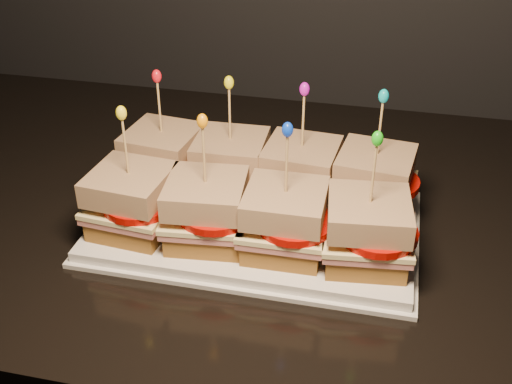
# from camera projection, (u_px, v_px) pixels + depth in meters

# --- Properties ---
(granite_slab) EXTENTS (2.70, 0.69, 0.04)m
(granite_slab) POSITION_uv_depth(u_px,v_px,m) (77.00, 189.00, 0.92)
(granite_slab) COLOR black
(granite_slab) RESTS_ON cabinet
(platter) EXTENTS (0.39, 0.24, 0.02)m
(platter) POSITION_uv_depth(u_px,v_px,m) (256.00, 223.00, 0.80)
(platter) COLOR white
(platter) RESTS_ON granite_slab
(platter_rim) EXTENTS (0.40, 0.25, 0.01)m
(platter_rim) POSITION_uv_depth(u_px,v_px,m) (256.00, 227.00, 0.80)
(platter_rim) COLOR white
(platter_rim) RESTS_ON granite_slab
(sandwich_0_bread_bot) EXTENTS (0.10, 0.10, 0.02)m
(sandwich_0_bread_bot) POSITION_uv_depth(u_px,v_px,m) (165.00, 175.00, 0.86)
(sandwich_0_bread_bot) COLOR brown
(sandwich_0_bread_bot) RESTS_ON platter
(sandwich_0_ham) EXTENTS (0.10, 0.10, 0.01)m
(sandwich_0_ham) POSITION_uv_depth(u_px,v_px,m) (164.00, 164.00, 0.85)
(sandwich_0_ham) COLOR #CB6767
(sandwich_0_ham) RESTS_ON sandwich_0_bread_bot
(sandwich_0_cheese) EXTENTS (0.11, 0.10, 0.01)m
(sandwich_0_cheese) POSITION_uv_depth(u_px,v_px,m) (164.00, 160.00, 0.85)
(sandwich_0_cheese) COLOR #FEEEA4
(sandwich_0_cheese) RESTS_ON sandwich_0_ham
(sandwich_0_tomato) EXTENTS (0.09, 0.09, 0.01)m
(sandwich_0_tomato) POSITION_uv_depth(u_px,v_px,m) (171.00, 158.00, 0.83)
(sandwich_0_tomato) COLOR #BA0B03
(sandwich_0_tomato) RESTS_ON sandwich_0_cheese
(sandwich_0_bread_top) EXTENTS (0.10, 0.10, 0.03)m
(sandwich_0_bread_top) POSITION_uv_depth(u_px,v_px,m) (162.00, 142.00, 0.83)
(sandwich_0_bread_top) COLOR #5C2C12
(sandwich_0_bread_top) RESTS_ON sandwich_0_tomato
(sandwich_0_pick) EXTENTS (0.00, 0.00, 0.09)m
(sandwich_0_pick) POSITION_uv_depth(u_px,v_px,m) (160.00, 110.00, 0.81)
(sandwich_0_pick) COLOR tan
(sandwich_0_pick) RESTS_ON sandwich_0_bread_top
(sandwich_0_frill) EXTENTS (0.01, 0.01, 0.02)m
(sandwich_0_frill) POSITION_uv_depth(u_px,v_px,m) (157.00, 76.00, 0.78)
(sandwich_0_frill) COLOR red
(sandwich_0_frill) RESTS_ON sandwich_0_pick
(sandwich_1_bread_bot) EXTENTS (0.09, 0.09, 0.02)m
(sandwich_1_bread_bot) POSITION_uv_depth(u_px,v_px,m) (231.00, 183.00, 0.84)
(sandwich_1_bread_bot) COLOR brown
(sandwich_1_bread_bot) RESTS_ON platter
(sandwich_1_ham) EXTENTS (0.10, 0.09, 0.01)m
(sandwich_1_ham) POSITION_uv_depth(u_px,v_px,m) (231.00, 172.00, 0.83)
(sandwich_1_ham) COLOR #CB6767
(sandwich_1_ham) RESTS_ON sandwich_1_bread_bot
(sandwich_1_cheese) EXTENTS (0.10, 0.10, 0.01)m
(sandwich_1_cheese) POSITION_uv_depth(u_px,v_px,m) (231.00, 167.00, 0.83)
(sandwich_1_cheese) COLOR #FEEEA4
(sandwich_1_cheese) RESTS_ON sandwich_1_ham
(sandwich_1_tomato) EXTENTS (0.09, 0.09, 0.01)m
(sandwich_1_tomato) POSITION_uv_depth(u_px,v_px,m) (239.00, 166.00, 0.82)
(sandwich_1_tomato) COLOR #BA0B03
(sandwich_1_tomato) RESTS_ON sandwich_1_cheese
(sandwich_1_bread_top) EXTENTS (0.09, 0.09, 0.03)m
(sandwich_1_bread_top) POSITION_uv_depth(u_px,v_px,m) (230.00, 149.00, 0.81)
(sandwich_1_bread_top) COLOR #5C2C12
(sandwich_1_bread_top) RESTS_ON sandwich_1_tomato
(sandwich_1_pick) EXTENTS (0.00, 0.00, 0.09)m
(sandwich_1_pick) POSITION_uv_depth(u_px,v_px,m) (230.00, 117.00, 0.79)
(sandwich_1_pick) COLOR tan
(sandwich_1_pick) RESTS_ON sandwich_1_bread_top
(sandwich_1_frill) EXTENTS (0.01, 0.01, 0.02)m
(sandwich_1_frill) POSITION_uv_depth(u_px,v_px,m) (229.00, 82.00, 0.77)
(sandwich_1_frill) COLOR yellow
(sandwich_1_frill) RESTS_ON sandwich_1_pick
(sandwich_2_bread_bot) EXTENTS (0.09, 0.09, 0.02)m
(sandwich_2_bread_bot) POSITION_uv_depth(u_px,v_px,m) (300.00, 191.00, 0.82)
(sandwich_2_bread_bot) COLOR brown
(sandwich_2_bread_bot) RESTS_ON platter
(sandwich_2_ham) EXTENTS (0.10, 0.10, 0.01)m
(sandwich_2_ham) POSITION_uv_depth(u_px,v_px,m) (301.00, 180.00, 0.81)
(sandwich_2_ham) COLOR #CB6767
(sandwich_2_ham) RESTS_ON sandwich_2_bread_bot
(sandwich_2_cheese) EXTENTS (0.10, 0.10, 0.01)m
(sandwich_2_cheese) POSITION_uv_depth(u_px,v_px,m) (301.00, 175.00, 0.81)
(sandwich_2_cheese) COLOR #FEEEA4
(sandwich_2_cheese) RESTS_ON sandwich_2_ham
(sandwich_2_tomato) EXTENTS (0.09, 0.09, 0.01)m
(sandwich_2_tomato) POSITION_uv_depth(u_px,v_px,m) (310.00, 174.00, 0.80)
(sandwich_2_tomato) COLOR #BA0B03
(sandwich_2_tomato) RESTS_ON sandwich_2_cheese
(sandwich_2_bread_top) EXTENTS (0.09, 0.09, 0.03)m
(sandwich_2_bread_top) POSITION_uv_depth(u_px,v_px,m) (302.00, 157.00, 0.80)
(sandwich_2_bread_top) COLOR #5C2C12
(sandwich_2_bread_top) RESTS_ON sandwich_2_tomato
(sandwich_2_pick) EXTENTS (0.00, 0.00, 0.09)m
(sandwich_2_pick) POSITION_uv_depth(u_px,v_px,m) (303.00, 124.00, 0.77)
(sandwich_2_pick) COLOR tan
(sandwich_2_pick) RESTS_ON sandwich_2_bread_top
(sandwich_2_frill) EXTENTS (0.01, 0.01, 0.02)m
(sandwich_2_frill) POSITION_uv_depth(u_px,v_px,m) (304.00, 89.00, 0.75)
(sandwich_2_frill) COLOR #BA11C0
(sandwich_2_frill) RESTS_ON sandwich_2_pick
(sandwich_3_bread_bot) EXTENTS (0.10, 0.10, 0.02)m
(sandwich_3_bread_bot) POSITION_uv_depth(u_px,v_px,m) (372.00, 199.00, 0.81)
(sandwich_3_bread_bot) COLOR brown
(sandwich_3_bread_bot) RESTS_ON platter
(sandwich_3_ham) EXTENTS (0.10, 0.10, 0.01)m
(sandwich_3_ham) POSITION_uv_depth(u_px,v_px,m) (373.00, 188.00, 0.80)
(sandwich_3_ham) COLOR #CB6767
(sandwich_3_ham) RESTS_ON sandwich_3_bread_bot
(sandwich_3_cheese) EXTENTS (0.11, 0.10, 0.01)m
(sandwich_3_cheese) POSITION_uv_depth(u_px,v_px,m) (374.00, 184.00, 0.79)
(sandwich_3_cheese) COLOR #FEEEA4
(sandwich_3_cheese) RESTS_ON sandwich_3_ham
(sandwich_3_tomato) EXTENTS (0.09, 0.09, 0.01)m
(sandwich_3_tomato) POSITION_uv_depth(u_px,v_px,m) (384.00, 182.00, 0.78)
(sandwich_3_tomato) COLOR #BA0B03
(sandwich_3_tomato) RESTS_ON sandwich_3_cheese
(sandwich_3_bread_top) EXTENTS (0.10, 0.10, 0.03)m
(sandwich_3_bread_top) POSITION_uv_depth(u_px,v_px,m) (376.00, 165.00, 0.78)
(sandwich_3_bread_top) COLOR #5C2C12
(sandwich_3_bread_top) RESTS_ON sandwich_3_tomato
(sandwich_3_pick) EXTENTS (0.00, 0.00, 0.09)m
(sandwich_3_pick) POSITION_uv_depth(u_px,v_px,m) (380.00, 131.00, 0.76)
(sandwich_3_pick) COLOR tan
(sandwich_3_pick) RESTS_ON sandwich_3_bread_top
(sandwich_3_frill) EXTENTS (0.01, 0.01, 0.02)m
(sandwich_3_frill) POSITION_uv_depth(u_px,v_px,m) (384.00, 96.00, 0.73)
(sandwich_3_frill) COLOR #0CA7B4
(sandwich_3_frill) RESTS_ON sandwich_3_pick
(sandwich_4_bread_bot) EXTENTS (0.09, 0.09, 0.02)m
(sandwich_4_bread_bot) POSITION_uv_depth(u_px,v_px,m) (134.00, 220.00, 0.77)
(sandwich_4_bread_bot) COLOR brown
(sandwich_4_bread_bot) RESTS_ON platter
(sandwich_4_ham) EXTENTS (0.10, 0.10, 0.01)m
(sandwich_4_ham) POSITION_uv_depth(u_px,v_px,m) (133.00, 209.00, 0.76)
(sandwich_4_ham) COLOR #CB6767
(sandwich_4_ham) RESTS_ON sandwich_4_bread_bot
(sandwich_4_cheese) EXTENTS (0.10, 0.10, 0.01)m
(sandwich_4_cheese) POSITION_uv_depth(u_px,v_px,m) (132.00, 204.00, 0.75)
(sandwich_4_cheese) COLOR #FEEEA4
(sandwich_4_cheese) RESTS_ON sandwich_4_ham
(sandwich_4_tomato) EXTENTS (0.09, 0.09, 0.01)m
(sandwich_4_tomato) POSITION_uv_depth(u_px,v_px,m) (139.00, 202.00, 0.74)
(sandwich_4_tomato) COLOR #BA0B03
(sandwich_4_tomato) RESTS_ON sandwich_4_cheese
(sandwich_4_bread_top) EXTENTS (0.10, 0.10, 0.03)m
(sandwich_4_bread_top) POSITION_uv_depth(u_px,v_px,m) (130.00, 184.00, 0.74)
(sandwich_4_bread_top) COLOR #5C2C12
(sandwich_4_bread_top) RESTS_ON sandwich_4_tomato
(sandwich_4_pick) EXTENTS (0.00, 0.00, 0.09)m
(sandwich_4_pick) POSITION_uv_depth(u_px,v_px,m) (126.00, 150.00, 0.72)
(sandwich_4_pick) COLOR tan
(sandwich_4_pick) RESTS_ON sandwich_4_bread_top
(sandwich_4_frill) EXTENTS (0.01, 0.01, 0.02)m
(sandwich_4_frill) POSITION_uv_depth(u_px,v_px,m) (121.00, 113.00, 0.69)
(sandwich_4_frill) COLOR yellow
(sandwich_4_frill) RESTS_ON sandwich_4_pick
(sandwich_5_bread_bot) EXTENTS (0.09, 0.09, 0.02)m
(sandwich_5_bread_bot) POSITION_uv_depth(u_px,v_px,m) (208.00, 230.00, 0.75)
(sandwich_5_bread_bot) COLOR brown
(sandwich_5_bread_bot) RESTS_ON platter
(sandwich_5_ham) EXTENTS (0.10, 0.10, 0.01)m
(sandwich_5_ham) POSITION_uv_depth(u_px,v_px,m) (207.00, 218.00, 0.74)
(sandwich_5_ham) COLOR #CB6767
(sandwich_5_ham) RESTS_ON sandwich_5_bread_bot
(sandwich_5_cheese) EXTENTS (0.11, 0.10, 0.01)m
(sandwich_5_cheese) POSITION_uv_depth(u_px,v_px,m) (207.00, 213.00, 0.74)
(sandwich_5_cheese) COLOR #FEEEA4
(sandwich_5_cheese) RESTS_ON sandwich_5_ham
(sandwich_5_tomato) EXTENTS (0.09, 0.09, 0.01)m
(sandwich_5_tomato) POSITION_uv_depth(u_px,v_px,m) (215.00, 212.00, 0.73)
(sandwich_5_tomato) COLOR #BA0B03
(sandwich_5_tomato) RESTS_ON sandwich_5_cheese
(sandwich_5_bread_top) EXTENTS (0.10, 0.10, 0.03)m
(sandwich_5_bread_top) POSITION_uv_depth(u_px,v_px,m) (206.00, 193.00, 0.72)
(sandwich_5_bread_top) COLOR #5C2C12
(sandwich_5_bread_top) RESTS_ON sandwich_5_tomato
(sandwich_5_pick) EXTENTS (0.00, 0.00, 0.09)m
(sandwich_5_pick) POSITION_uv_depth(u_px,v_px,m) (204.00, 158.00, 0.70)
(sandwich_5_pick) COLOR tan
(sandwich_5_pick) RESTS_ON sandwich_5_bread_top
(sandwich_5_frill) EXTENTS (0.01, 0.01, 0.02)m
(sandwich_5_frill) POSITION_uv_depth(u_px,v_px,m) (202.00, 121.00, 0.68)
(sandwich_5_frill) COLOR orange
(sandwich_5_frill) RESTS_ON sandwich_5_pick
(sandwich_6_bread_bot) EXTENTS (0.09, 0.09, 0.02)m
(sandwich_6_bread_bot) POSITION_uv_depth(u_px,v_px,m) (284.00, 240.00, 0.73)
(sandwich_6_bread_bot) COLOR brown
(sandwich_6_bread_bot) RESTS_ON platter
(sandwich_6_ham) EXTENTS (0.10, 0.09, 0.01)m
(sandwich_6_ham) POSITION_uv_depth(u_px,v_px,m) (285.00, 228.00, 0.72)
(sandwich_6_ham) COLOR #CB6767
(sandwich_6_ham) RESTS_ON sandwich_6_bread_bot
(sandwich_6_cheese) EXTENTS (0.10, 0.09, 0.01)m
(sandwich_6_cheese) POSITION_uv_depth(u_px,v_px,m) (285.00, 223.00, 0.72)
(sandwich_6_cheese) COLOR #FEEEA4
(sandwich_6_cheese) RESTS_ON sandwich_6_ham
(sandwich_6_tomato) EXTENTS (0.09, 0.09, 0.01)m
(sandwich_6_tomato) POSITION_uv_depth(u_px,v_px,m) (295.00, 222.00, 0.71)
(sandwich_6_tomato) COLOR #BA0B03
(sandwich_6_tomato) RESTS_ON sandwich_6_cheese
(sandwich_6_bread_top) EXTENTS (0.09, 0.09, 0.03)m
(sandwich_6_bread_top) POSITION_uv_depth(u_px,v_px,m) (285.00, 203.00, 0.71)
(sandwich_6_bread_top) COLOR #5C2C12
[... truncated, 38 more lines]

